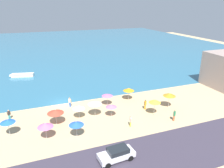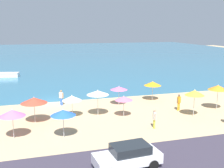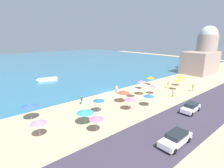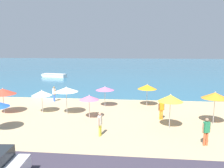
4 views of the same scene
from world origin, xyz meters
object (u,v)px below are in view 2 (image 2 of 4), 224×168
at_px(bather_1, 154,118).
at_px(bather_2, 61,97).
at_px(beach_umbrella_7, 12,113).
at_px(parked_car_3, 128,156).
at_px(beach_umbrella_12, 72,98).
at_px(beach_umbrella_5, 63,113).
at_px(beach_umbrella_9, 218,88).
at_px(beach_umbrella_10, 98,93).
at_px(beach_umbrella_13, 34,100).
at_px(beach_umbrella_11, 195,93).
at_px(beach_umbrella_4, 119,88).
at_px(beach_umbrella_14, 124,98).
at_px(skiff_nearshore, 3,75).
at_px(beach_umbrella_2, 153,84).
at_px(bather_4, 179,101).

bearing_deg(bather_1, bather_2, 125.82).
bearing_deg(beach_umbrella_7, parked_car_3, -45.11).
bearing_deg(beach_umbrella_7, beach_umbrella_12, 37.02).
bearing_deg(beach_umbrella_5, beach_umbrella_9, 10.83).
bearing_deg(beach_umbrella_9, bather_1, -159.44).
bearing_deg(beach_umbrella_10, beach_umbrella_7, -154.62).
bearing_deg(beach_umbrella_13, beach_umbrella_11, -9.60).
xyz_separation_m(beach_umbrella_9, bather_1, (-8.65, -3.24, -1.41)).
relative_size(beach_umbrella_4, beach_umbrella_13, 0.89).
distance_m(beach_umbrella_14, parked_car_3, 10.09).
distance_m(bather_1, skiff_nearshore, 33.07).
distance_m(beach_umbrella_2, beach_umbrella_10, 8.40).
bearing_deg(bather_4, beach_umbrella_5, -162.19).
distance_m(beach_umbrella_12, bather_4, 10.99).
xyz_separation_m(beach_umbrella_14, parked_car_3, (-2.98, -9.59, -1.01)).
bearing_deg(parked_car_3, bather_2, 98.63).
bearing_deg(beach_umbrella_5, beach_umbrella_4, 47.55).
height_order(beach_umbrella_11, beach_umbrella_13, beach_umbrella_11).
relative_size(beach_umbrella_9, beach_umbrella_10, 1.03).
xyz_separation_m(beach_umbrella_5, skiff_nearshore, (-6.78, 29.62, -1.61)).
xyz_separation_m(beach_umbrella_5, parked_car_3, (3.18, -6.04, -1.21)).
height_order(beach_umbrella_11, bather_2, beach_umbrella_11).
xyz_separation_m(beach_umbrella_4, beach_umbrella_9, (9.34, -4.50, 0.44)).
distance_m(beach_umbrella_9, beach_umbrella_14, 10.18).
relative_size(bather_2, parked_car_3, 0.41).
relative_size(bather_1, parked_car_3, 0.41).
relative_size(beach_umbrella_10, bather_4, 1.52).
distance_m(beach_umbrella_11, beach_umbrella_12, 11.70).
distance_m(beach_umbrella_2, beach_umbrella_14, 7.06).
height_order(beach_umbrella_9, parked_car_3, beach_umbrella_9).
height_order(beach_umbrella_13, parked_car_3, beach_umbrella_13).
bearing_deg(beach_umbrella_2, beach_umbrella_12, -160.43).
relative_size(beach_umbrella_4, beach_umbrella_14, 1.03).
relative_size(beach_umbrella_4, beach_umbrella_7, 0.91).
xyz_separation_m(beach_umbrella_12, beach_umbrella_14, (4.77, -1.27, -0.05)).
relative_size(bather_2, skiff_nearshore, 0.31).
bearing_deg(beach_umbrella_9, beach_umbrella_7, -173.78).
xyz_separation_m(beach_umbrella_4, bather_2, (-6.12, 1.71, -0.95)).
height_order(beach_umbrella_9, bather_1, beach_umbrella_9).
bearing_deg(parked_car_3, bather_1, 52.84).
relative_size(beach_umbrella_2, beach_umbrella_14, 1.12).
bearing_deg(beach_umbrella_10, beach_umbrella_11, -17.68).
bearing_deg(beach_umbrella_13, beach_umbrella_7, -116.94).
height_order(beach_umbrella_7, beach_umbrella_10, beach_umbrella_10).
relative_size(beach_umbrella_14, bather_4, 1.23).
relative_size(beach_umbrella_13, bather_2, 1.41).
distance_m(beach_umbrella_12, parked_car_3, 11.06).
bearing_deg(beach_umbrella_7, skiff_nearshore, 96.01).
distance_m(beach_umbrella_10, skiff_nearshore, 27.31).
relative_size(beach_umbrella_11, bather_2, 1.56).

